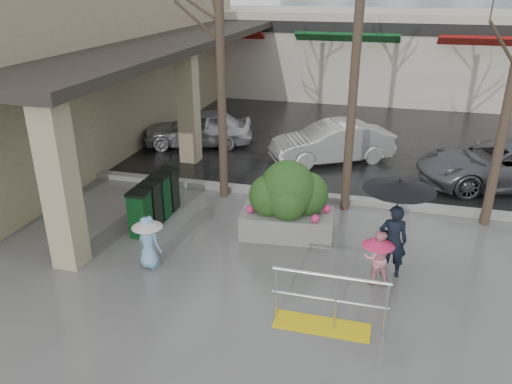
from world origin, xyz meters
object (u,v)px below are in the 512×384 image
at_px(handrail, 326,308).
at_px(child_blue, 148,237).
at_px(car_c, 502,165).
at_px(car_b, 332,142).
at_px(child_pink, 377,254).
at_px(news_boxes, 155,201).
at_px(car_a, 198,128).
at_px(planter, 288,201).
at_px(woman, 396,212).

distance_m(handrail, child_blue, 3.82).
bearing_deg(car_c, car_b, -116.07).
relative_size(child_pink, car_c, 0.24).
height_order(child_pink, car_b, car_b).
relative_size(news_boxes, car_a, 0.53).
bearing_deg(car_a, child_pink, 24.30).
height_order(child_blue, car_a, car_a).
relative_size(car_b, car_c, 0.84).
relative_size(child_blue, car_c, 0.24).
xyz_separation_m(handrail, car_c, (3.86, 7.45, 0.25)).
bearing_deg(car_b, planter, -33.52).
xyz_separation_m(child_blue, news_boxes, (-0.76, 1.89, -0.11)).
distance_m(handrail, planter, 3.34).
bearing_deg(child_pink, car_a, -61.73).
distance_m(child_pink, child_blue, 4.44).
height_order(child_blue, car_b, car_b).
relative_size(handrail, planter, 0.90).
bearing_deg(child_blue, handrail, -177.97).
height_order(handrail, child_pink, child_pink).
relative_size(child_blue, car_a, 0.30).
distance_m(car_a, car_b, 4.69).
distance_m(planter, car_b, 5.27).
bearing_deg(handrail, planter, 112.68).
height_order(child_pink, planter, planter).
relative_size(planter, car_a, 0.57).
height_order(car_a, car_b, same).
distance_m(child_pink, car_b, 6.93).
height_order(woman, child_blue, woman).
height_order(planter, car_b, planter).
bearing_deg(car_b, child_pink, -15.91).
height_order(woman, car_c, woman).
relative_size(child_pink, planter, 0.52).
bearing_deg(woman, child_blue, 5.42).
bearing_deg(car_a, planter, 20.08).
height_order(woman, child_pink, woman).
distance_m(planter, news_boxes, 3.18).
relative_size(handrail, car_c, 0.42).
height_order(child_blue, car_c, car_c).
bearing_deg(child_blue, car_b, -93.10).
distance_m(woman, car_a, 9.53).
xyz_separation_m(child_pink, car_a, (-6.34, 7.20, 0.01)).
relative_size(planter, car_c, 0.47).
xyz_separation_m(news_boxes, car_b, (3.50, 5.39, 0.09)).
relative_size(news_boxes, car_c, 0.43).
bearing_deg(car_b, news_boxes, -62.82).
height_order(woman, car_b, woman).
bearing_deg(child_pink, handrail, 51.85).
distance_m(handrail, woman, 2.38).
distance_m(child_pink, news_boxes, 5.34).
height_order(child_pink, news_boxes, child_pink).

